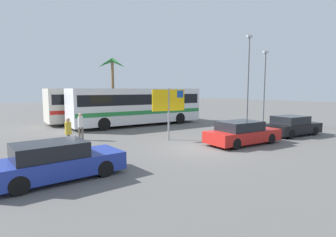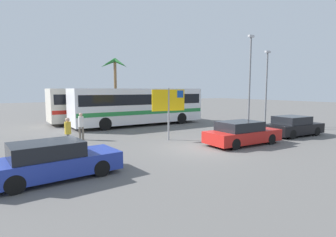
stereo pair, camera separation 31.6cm
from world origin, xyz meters
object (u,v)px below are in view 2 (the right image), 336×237
at_px(bus_rear_coach, 113,103).
at_px(pedestrian_crossing_lot, 81,124).
at_px(bus_front_coach, 140,105).
at_px(car_blue, 53,161).
at_px(car_black, 293,126).
at_px(pedestrian_near_sign, 68,131).
at_px(ferry_sign, 169,102).
at_px(car_red, 242,133).

relative_size(bus_rear_coach, pedestrian_crossing_lot, 6.90).
height_order(bus_front_coach, car_blue, bus_front_coach).
bearing_deg(car_black, bus_rear_coach, 121.14).
xyz_separation_m(pedestrian_near_sign, pedestrian_crossing_lot, (1.29, 2.28, 0.01)).
distance_m(bus_rear_coach, ferry_sign, 10.84).
relative_size(ferry_sign, car_black, 0.76).
height_order(car_black, pedestrian_near_sign, pedestrian_near_sign).
distance_m(bus_rear_coach, pedestrian_near_sign, 12.07).
bearing_deg(bus_front_coach, car_red, -84.15).
bearing_deg(car_black, pedestrian_near_sign, 167.97).
relative_size(bus_front_coach, car_black, 2.76).
bearing_deg(bus_rear_coach, bus_front_coach, -75.53).
distance_m(car_black, pedestrian_crossing_lot, 13.88).
bearing_deg(pedestrian_crossing_lot, bus_front_coach, -33.82).
height_order(bus_front_coach, pedestrian_crossing_lot, bus_front_coach).
bearing_deg(pedestrian_crossing_lot, car_black, -94.54).
height_order(car_red, pedestrian_crossing_lot, pedestrian_crossing_lot).
xyz_separation_m(car_blue, pedestrian_crossing_lot, (2.82, 6.79, 0.35)).
xyz_separation_m(ferry_sign, pedestrian_crossing_lot, (-4.56, 2.93, -1.34)).
bearing_deg(car_blue, car_red, -1.85).
relative_size(ferry_sign, pedestrian_near_sign, 1.93).
relative_size(bus_front_coach, pedestrian_near_sign, 6.96).
bearing_deg(bus_rear_coach, pedestrian_near_sign, -122.54).
height_order(bus_rear_coach, car_black, bus_rear_coach).
relative_size(ferry_sign, car_blue, 0.71).
distance_m(car_black, pedestrian_near_sign, 14.25).
height_order(ferry_sign, pedestrian_crossing_lot, ferry_sign).
height_order(ferry_sign, car_blue, ferry_sign).
xyz_separation_m(car_blue, car_red, (10.04, 0.43, 0.00)).
xyz_separation_m(bus_front_coach, car_black, (6.25, -10.38, -1.15)).
distance_m(ferry_sign, car_black, 8.67).
height_order(ferry_sign, pedestrian_near_sign, ferry_sign).
bearing_deg(bus_front_coach, pedestrian_near_sign, -139.15).
bearing_deg(car_red, bus_front_coach, 98.36).
xyz_separation_m(bus_front_coach, car_red, (1.08, -10.50, -1.15)).
bearing_deg(pedestrian_crossing_lot, car_red, -109.17).
xyz_separation_m(ferry_sign, pedestrian_near_sign, (-5.86, 0.65, -1.35)).
relative_size(car_blue, pedestrian_crossing_lot, 2.69).
relative_size(car_red, pedestrian_crossing_lot, 2.71).
distance_m(bus_front_coach, car_blue, 14.19).
xyz_separation_m(car_black, pedestrian_crossing_lot, (-12.40, 6.23, 0.35)).
bearing_deg(car_blue, bus_rear_coach, 57.05).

